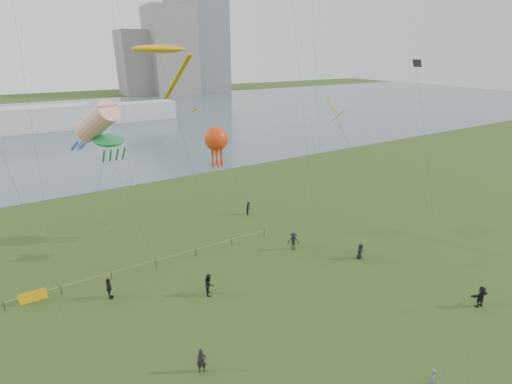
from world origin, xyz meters
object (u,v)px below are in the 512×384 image
fence (85,282)px  kite_stingray (159,50)px  kite_flyer (433,380)px  kite_octopus (216,139)px

fence → kite_stingray: 21.62m
kite_flyer → fence: bearing=99.6°
fence → kite_stingray: kite_stingray is taller
kite_flyer → kite_octopus: size_ratio=0.13×
fence → kite_octopus: (14.07, 2.71, 10.18)m
fence → kite_octopus: kite_octopus is taller
kite_octopus → kite_stingray: bearing=151.0°
kite_flyer → kite_octopus: (-2.03, 24.53, 9.93)m
fence → kite_stingray: (9.83, 5.19, 18.54)m
fence → kite_flyer: (16.09, -21.82, 0.25)m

